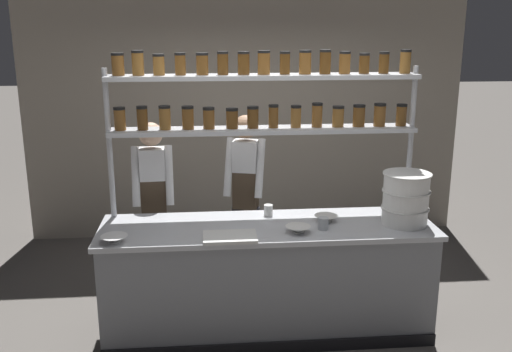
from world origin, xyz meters
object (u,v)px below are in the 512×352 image
(prep_bowl_center_back, at_px, (298,229))
(serving_cup_by_board, at_px, (323,223))
(spice_shelf_unit, at_px, (263,106))
(prep_bowl_center_front, at_px, (114,239))
(serving_cup_front, at_px, (268,210))
(container_stack, at_px, (406,199))
(chef_left, at_px, (154,200))
(chef_center, at_px, (246,191))
(cutting_board, at_px, (230,237))
(prep_bowl_near_left, at_px, (326,219))

(prep_bowl_center_back, xyz_separation_m, serving_cup_by_board, (0.21, 0.06, 0.02))
(spice_shelf_unit, height_order, prep_bowl_center_front, spice_shelf_unit)
(prep_bowl_center_front, height_order, serving_cup_front, serving_cup_front)
(container_stack, bearing_deg, spice_shelf_unit, 160.17)
(chef_left, xyz_separation_m, chef_center, (0.83, 0.12, 0.02))
(serving_cup_by_board, bearing_deg, chef_center, 119.46)
(container_stack, xyz_separation_m, serving_cup_front, (-1.06, 0.30, -0.16))
(cutting_board, xyz_separation_m, prep_bowl_center_front, (-0.84, -0.01, 0.01))
(chef_left, distance_m, prep_bowl_near_left, 1.57)
(spice_shelf_unit, height_order, prep_bowl_center_back, spice_shelf_unit)
(chef_left, relative_size, serving_cup_by_board, 17.13)
(prep_bowl_near_left, distance_m, serving_cup_front, 0.49)
(cutting_board, bearing_deg, serving_cup_by_board, 10.11)
(chef_center, xyz_separation_m, serving_cup_by_board, (0.54, -0.95, 0.00))
(chef_center, height_order, container_stack, chef_center)
(serving_cup_front, bearing_deg, spice_shelf_unit, 112.35)
(spice_shelf_unit, relative_size, serving_cup_by_board, 26.50)
(cutting_board, distance_m, serving_cup_by_board, 0.74)
(prep_bowl_near_left, xyz_separation_m, prep_bowl_center_back, (-0.27, -0.23, 0.00))
(prep_bowl_center_front, relative_size, serving_cup_by_board, 2.06)
(chef_left, distance_m, chef_center, 0.84)
(prep_bowl_center_back, bearing_deg, serving_cup_by_board, 15.41)
(cutting_board, bearing_deg, chef_left, 123.65)
(chef_left, height_order, chef_center, chef_center)
(container_stack, bearing_deg, cutting_board, -172.00)
(container_stack, relative_size, prep_bowl_center_back, 2.14)
(prep_bowl_center_back, bearing_deg, serving_cup_front, 113.19)
(serving_cup_front, relative_size, serving_cup_by_board, 0.96)
(chef_left, height_order, container_stack, chef_left)
(chef_left, bearing_deg, prep_bowl_center_back, -40.74)
(container_stack, distance_m, cutting_board, 1.43)
(spice_shelf_unit, relative_size, chef_left, 1.55)
(chef_left, distance_m, prep_bowl_center_back, 1.46)
(serving_cup_by_board, bearing_deg, chef_left, 148.85)
(chef_left, bearing_deg, serving_cup_front, -28.61)
(chef_center, distance_m, prep_bowl_near_left, 0.97)
(prep_bowl_center_back, bearing_deg, chef_left, 142.75)
(container_stack, bearing_deg, chef_center, 143.82)
(serving_cup_front, bearing_deg, container_stack, -15.91)
(prep_bowl_center_back, xyz_separation_m, serving_cup_front, (-0.18, 0.42, 0.02))
(prep_bowl_center_back, height_order, serving_cup_front, serving_cup_front)
(container_stack, relative_size, prep_bowl_center_front, 2.12)
(serving_cup_by_board, bearing_deg, spice_shelf_unit, 132.75)
(chef_center, height_order, serving_cup_by_board, chef_center)
(chef_center, xyz_separation_m, container_stack, (1.20, -0.88, 0.16))
(prep_bowl_center_front, distance_m, serving_cup_front, 1.29)
(cutting_board, xyz_separation_m, serving_cup_by_board, (0.73, 0.13, 0.04))
(cutting_board, distance_m, prep_bowl_near_left, 0.85)
(cutting_board, height_order, serving_cup_front, serving_cup_front)
(spice_shelf_unit, distance_m, chef_center, 0.99)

